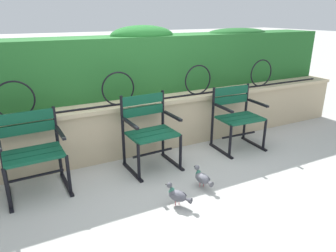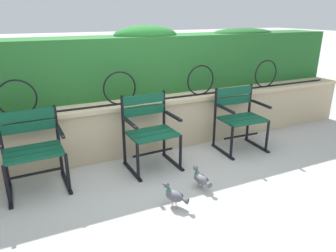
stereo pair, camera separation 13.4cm
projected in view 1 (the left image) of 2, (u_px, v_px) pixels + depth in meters
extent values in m
plane|color=#ADADA8|center=(171.00, 171.00, 3.71)|extent=(60.00, 60.00, 0.00)
cube|color=tan|center=(145.00, 127.00, 4.23)|extent=(6.81, 0.35, 0.65)
cube|color=#CBB58F|center=(145.00, 102.00, 4.11)|extent=(6.81, 0.41, 0.05)
cylinder|color=black|center=(147.00, 101.00, 4.04)|extent=(6.28, 0.02, 0.02)
torus|color=black|center=(15.00, 100.00, 3.31)|extent=(0.42, 0.02, 0.42)
torus|color=black|center=(118.00, 89.00, 3.81)|extent=(0.42, 0.02, 0.42)
torus|color=black|center=(198.00, 80.00, 4.31)|extent=(0.42, 0.02, 0.42)
torus|color=black|center=(261.00, 73.00, 4.80)|extent=(0.42, 0.02, 0.42)
cube|color=#236028|center=(130.00, 65.00, 4.38)|extent=(6.67, 0.64, 0.79)
ellipsoid|color=#1F6225|center=(142.00, 36.00, 4.34)|extent=(0.92, 0.58, 0.28)
ellipsoid|color=#1E5924|center=(238.00, 32.00, 5.06)|extent=(1.07, 0.58, 0.14)
cube|color=#0F4C33|center=(35.00, 160.00, 3.01)|extent=(0.57, 0.15, 0.03)
cube|color=#0F4C33|center=(33.00, 154.00, 3.13)|extent=(0.57, 0.15, 0.03)
cube|color=#0F4C33|center=(32.00, 150.00, 3.24)|extent=(0.57, 0.15, 0.03)
cube|color=#0F4C33|center=(25.00, 117.00, 3.21)|extent=(0.57, 0.05, 0.11)
cube|color=#0F4C33|center=(27.00, 129.00, 3.25)|extent=(0.57, 0.05, 0.11)
cylinder|color=black|center=(58.00, 143.00, 3.46)|extent=(0.04, 0.04, 0.84)
cylinder|color=black|center=(69.00, 175.00, 3.18)|extent=(0.04, 0.04, 0.44)
cube|color=black|center=(67.00, 185.00, 3.40)|extent=(0.06, 0.52, 0.02)
cube|color=black|center=(60.00, 133.00, 3.20)|extent=(0.05, 0.40, 0.03)
cylinder|color=black|center=(1.00, 153.00, 3.20)|extent=(0.04, 0.04, 0.84)
cylinder|color=black|center=(7.00, 190.00, 2.91)|extent=(0.04, 0.04, 0.44)
cube|color=black|center=(10.00, 199.00, 3.14)|extent=(0.06, 0.52, 0.02)
cylinder|color=black|center=(37.00, 176.00, 3.21)|extent=(0.54, 0.05, 0.03)
cube|color=#0F4C33|center=(158.00, 138.00, 3.54)|extent=(0.55, 0.15, 0.03)
cube|color=#0F4C33|center=(152.00, 134.00, 3.65)|extent=(0.55, 0.15, 0.03)
cube|color=#0F4C33|center=(147.00, 130.00, 3.76)|extent=(0.55, 0.15, 0.03)
cube|color=#0F4C33|center=(143.00, 99.00, 3.72)|extent=(0.55, 0.05, 0.11)
cube|color=#0F4C33|center=(143.00, 111.00, 3.77)|extent=(0.55, 0.05, 0.11)
cylinder|color=black|center=(163.00, 124.00, 3.98)|extent=(0.04, 0.04, 0.88)
cylinder|color=black|center=(180.00, 152.00, 3.70)|extent=(0.04, 0.04, 0.44)
cube|color=black|center=(172.00, 162.00, 3.93)|extent=(0.06, 0.52, 0.02)
cube|color=black|center=(172.00, 116.00, 3.72)|extent=(0.05, 0.40, 0.03)
cylinder|color=black|center=(123.00, 132.00, 3.72)|extent=(0.04, 0.04, 0.88)
cylinder|color=black|center=(139.00, 162.00, 3.45)|extent=(0.04, 0.04, 0.44)
cube|color=black|center=(132.00, 172.00, 3.67)|extent=(0.06, 0.52, 0.02)
cube|color=black|center=(130.00, 123.00, 3.46)|extent=(0.05, 0.40, 0.03)
cylinder|color=black|center=(153.00, 153.00, 3.74)|extent=(0.52, 0.05, 0.03)
cube|color=#0F4C33|center=(247.00, 121.00, 4.09)|extent=(0.57, 0.15, 0.03)
cube|color=#0F4C33|center=(240.00, 118.00, 4.20)|extent=(0.57, 0.15, 0.03)
cube|color=#0F4C33|center=(234.00, 115.00, 4.32)|extent=(0.57, 0.15, 0.03)
cube|color=#0F4C33|center=(231.00, 91.00, 4.29)|extent=(0.57, 0.05, 0.11)
cube|color=#0F4C33|center=(231.00, 100.00, 4.34)|extent=(0.57, 0.05, 0.11)
cylinder|color=black|center=(246.00, 112.00, 4.53)|extent=(0.04, 0.04, 0.84)
cylinder|color=black|center=(264.00, 135.00, 4.23)|extent=(0.04, 0.04, 0.44)
cube|color=black|center=(254.00, 144.00, 4.46)|extent=(0.06, 0.52, 0.02)
cube|color=black|center=(258.00, 103.00, 4.25)|extent=(0.05, 0.40, 0.03)
cylinder|color=black|center=(213.00, 117.00, 4.30)|extent=(0.04, 0.04, 0.84)
cylinder|color=black|center=(230.00, 142.00, 4.00)|extent=(0.04, 0.04, 0.44)
cube|color=black|center=(221.00, 151.00, 4.23)|extent=(0.06, 0.52, 0.02)
cube|color=black|center=(224.00, 108.00, 4.03)|extent=(0.05, 0.40, 0.03)
cylinder|color=black|center=(239.00, 135.00, 4.28)|extent=(0.54, 0.05, 0.03)
ellipsoid|color=#5B5B66|center=(177.00, 196.00, 3.02)|extent=(0.18, 0.21, 0.11)
cylinder|color=#2D6B56|center=(171.00, 191.00, 3.05)|extent=(0.07, 0.07, 0.06)
sphere|color=#494951|center=(169.00, 185.00, 3.04)|extent=(0.06, 0.06, 0.06)
cone|color=black|center=(167.00, 185.00, 3.06)|extent=(0.02, 0.03, 0.01)
cone|color=#404047|center=(188.00, 200.00, 2.97)|extent=(0.09, 0.10, 0.06)
ellipsoid|color=#4E4E56|center=(176.00, 198.00, 2.98)|extent=(0.09, 0.13, 0.07)
ellipsoid|color=#4E4E56|center=(180.00, 194.00, 3.05)|extent=(0.09, 0.13, 0.07)
cylinder|color=#C6515B|center=(175.00, 203.00, 3.04)|extent=(0.01, 0.01, 0.05)
cylinder|color=#C6515B|center=(179.00, 202.00, 3.06)|extent=(0.01, 0.01, 0.05)
ellipsoid|color=slate|center=(202.00, 178.00, 3.35)|extent=(0.12, 0.20, 0.11)
cylinder|color=#2D6B56|center=(198.00, 173.00, 3.39)|extent=(0.05, 0.07, 0.06)
sphere|color=#55555D|center=(197.00, 167.00, 3.39)|extent=(0.06, 0.06, 0.06)
cone|color=black|center=(195.00, 167.00, 3.41)|extent=(0.02, 0.02, 0.01)
cone|color=#4A4A52|center=(209.00, 183.00, 3.26)|extent=(0.07, 0.09, 0.06)
ellipsoid|color=#5B5B63|center=(200.00, 179.00, 3.32)|extent=(0.04, 0.14, 0.07)
ellipsoid|color=#5B5B63|center=(206.00, 177.00, 3.36)|extent=(0.04, 0.14, 0.07)
cylinder|color=#C6515B|center=(200.00, 185.00, 3.37)|extent=(0.01, 0.01, 0.05)
cylinder|color=#C6515B|center=(204.00, 185.00, 3.38)|extent=(0.01, 0.01, 0.05)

